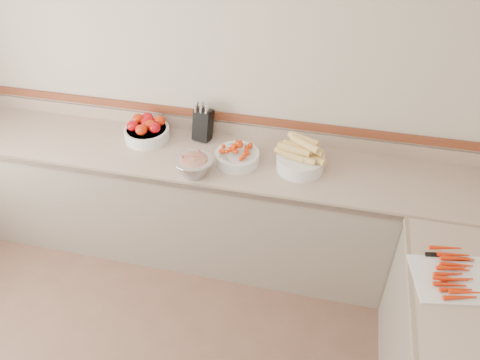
% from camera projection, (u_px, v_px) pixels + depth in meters
% --- Properties ---
extents(back_wall, '(4.00, 0.00, 4.00)m').
position_uv_depth(back_wall, '(212.00, 83.00, 3.25)').
color(back_wall, beige).
rests_on(back_wall, ground_plane).
extents(counter_back, '(4.00, 0.65, 1.08)m').
position_uv_depth(counter_back, '(205.00, 204.00, 3.53)').
color(counter_back, tan).
rests_on(counter_back, ground_plane).
extents(knife_block, '(0.15, 0.17, 0.30)m').
position_uv_depth(knife_block, '(203.00, 124.00, 3.36)').
color(knife_block, black).
rests_on(knife_block, counter_back).
extents(tomato_bowl, '(0.33, 0.33, 0.16)m').
position_uv_depth(tomato_bowl, '(147.00, 130.00, 3.39)').
color(tomato_bowl, silver).
rests_on(tomato_bowl, counter_back).
extents(cherry_tomato_bowl, '(0.30, 0.30, 0.16)m').
position_uv_depth(cherry_tomato_bowl, '(237.00, 156.00, 3.16)').
color(cherry_tomato_bowl, silver).
rests_on(cherry_tomato_bowl, counter_back).
extents(corn_bowl, '(0.35, 0.32, 0.24)m').
position_uv_depth(corn_bowl, '(300.00, 158.00, 3.09)').
color(corn_bowl, silver).
rests_on(corn_bowl, counter_back).
extents(rhubarb_bowl, '(0.26, 0.26, 0.15)m').
position_uv_depth(rhubarb_bowl, '(194.00, 165.00, 3.05)').
color(rhubarb_bowl, '#B2B2BA').
rests_on(rhubarb_bowl, counter_back).
extents(cutting_board, '(0.46, 0.40, 0.06)m').
position_uv_depth(cutting_board, '(454.00, 276.00, 2.39)').
color(cutting_board, silver).
rests_on(cutting_board, counter_right).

